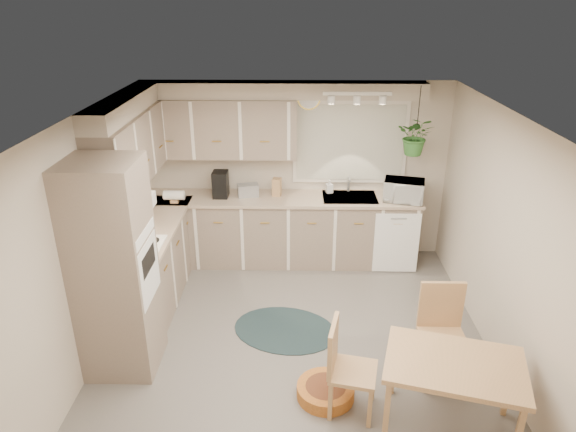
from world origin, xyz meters
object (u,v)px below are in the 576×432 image
(chair_back, at_px, (444,337))
(braided_rug, at_px, (285,330))
(dining_table, at_px, (450,396))
(microwave, at_px, (404,188))
(chair_left, at_px, (354,370))
(pet_bed, at_px, (326,391))

(chair_back, distance_m, braided_rug, 1.72)
(chair_back, bearing_deg, dining_table, 81.65)
(braided_rug, height_order, microwave, microwave)
(chair_back, height_order, braided_rug, chair_back)
(braided_rug, bearing_deg, chair_left, -62.00)
(dining_table, height_order, braided_rug, dining_table)
(microwave, bearing_deg, braided_rug, -120.87)
(dining_table, relative_size, chair_back, 1.16)
(dining_table, xyz_separation_m, braided_rug, (-1.39, 1.36, -0.34))
(chair_left, relative_size, chair_back, 0.93)
(pet_bed, bearing_deg, chair_back, 13.80)
(dining_table, bearing_deg, chair_left, 165.40)
(microwave, bearing_deg, dining_table, -78.33)
(braided_rug, bearing_deg, pet_bed, -68.71)
(chair_back, bearing_deg, chair_left, 25.74)
(chair_left, distance_m, braided_rug, 1.38)
(pet_bed, bearing_deg, braided_rug, 111.29)
(pet_bed, height_order, microwave, microwave)
(chair_left, bearing_deg, dining_table, 87.70)
(chair_back, bearing_deg, microwave, -89.93)
(dining_table, distance_m, braided_rug, 1.98)
(chair_left, bearing_deg, braided_rug, -139.70)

